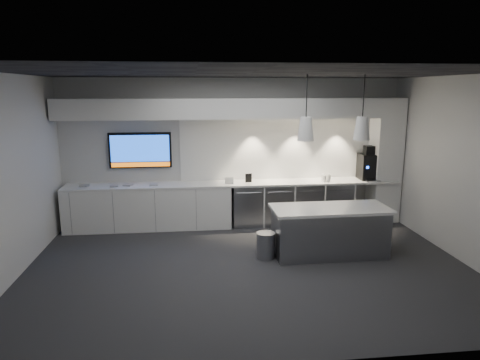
{
  "coord_description": "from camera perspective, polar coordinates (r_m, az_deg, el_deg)",
  "views": [
    {
      "loc": [
        -0.85,
        -6.33,
        2.77
      ],
      "look_at": [
        -0.01,
        1.1,
        1.18
      ],
      "focal_mm": 32.0,
      "sensor_mm": 36.0,
      "label": 1
    }
  ],
  "objects": [
    {
      "name": "fridge_unit_d",
      "position": [
        9.31,
        12.54,
        -2.88
      ],
      "size": [
        0.6,
        0.61,
        0.85
      ],
      "primitive_type": "cube",
      "color": "gray",
      "rests_on": "floor"
    },
    {
      "name": "pendant_right",
      "position": [
        7.26,
        15.95,
        6.67
      ],
      "size": [
        0.27,
        0.27,
        1.08
      ],
      "color": "white",
      "rests_on": "ceiling"
    },
    {
      "name": "left_base_cabinets",
      "position": [
        8.86,
        -12.04,
        -3.58
      ],
      "size": [
        3.3,
        0.63,
        0.86
      ],
      "primitive_type": "cube",
      "color": "white",
      "rests_on": "floor"
    },
    {
      "name": "ceiling",
      "position": [
        6.39,
        1.27,
        14.07
      ],
      "size": [
        7.0,
        7.0,
        0.0
      ],
      "primitive_type": "plane",
      "rotation": [
        3.14,
        0.0,
        0.0
      ],
      "color": "black",
      "rests_on": "wall_back"
    },
    {
      "name": "wall_left",
      "position": [
        6.97,
        -28.61,
        0.03
      ],
      "size": [
        0.0,
        7.0,
        7.0
      ],
      "primitive_type": "plane",
      "rotation": [
        1.57,
        0.0,
        1.57
      ],
      "color": "silver",
      "rests_on": "floor"
    },
    {
      "name": "wall_front",
      "position": [
        4.12,
        5.86,
        -6.0
      ],
      "size": [
        7.0,
        0.0,
        7.0
      ],
      "primitive_type": "plane",
      "rotation": [
        -1.57,
        0.0,
        0.0
      ],
      "color": "silver",
      "rests_on": "floor"
    },
    {
      "name": "fridge_unit_c",
      "position": [
        9.13,
        8.79,
        -3.03
      ],
      "size": [
        0.6,
        0.61,
        0.85
      ],
      "primitive_type": "cube",
      "color": "gray",
      "rests_on": "floor"
    },
    {
      "name": "back_counter",
      "position": [
        8.75,
        -0.7,
        -0.47
      ],
      "size": [
        6.8,
        0.65,
        0.04
      ],
      "primitive_type": "cube",
      "color": "white",
      "rests_on": "left_base_cabinets"
    },
    {
      "name": "tray_b",
      "position": [
        8.74,
        -16.44,
        -0.76
      ],
      "size": [
        0.18,
        0.18,
        0.02
      ],
      "primitive_type": "cube",
      "rotation": [
        0.0,
        0.0,
        0.15
      ],
      "color": "gray",
      "rests_on": "back_counter"
    },
    {
      "name": "backsplash",
      "position": [
        9.13,
        6.64,
        4.24
      ],
      "size": [
        4.6,
        0.03,
        1.3
      ],
      "primitive_type": "cube",
      "color": "white",
      "rests_on": "wall_back"
    },
    {
      "name": "tray_d",
      "position": [
        8.68,
        -11.46,
        -0.6
      ],
      "size": [
        0.18,
        0.18,
        0.02
      ],
      "primitive_type": "cube",
      "rotation": [
        0.0,
        0.0,
        0.13
      ],
      "color": "gray",
      "rests_on": "back_counter"
    },
    {
      "name": "wall_right",
      "position": [
        7.78,
        27.68,
        1.23
      ],
      "size": [
        0.0,
        7.0,
        7.0
      ],
      "primitive_type": "plane",
      "rotation": [
        1.57,
        0.0,
        -1.57
      ],
      "color": "silver",
      "rests_on": "floor"
    },
    {
      "name": "fridge_unit_b",
      "position": [
        8.99,
        4.91,
        -3.17
      ],
      "size": [
        0.6,
        0.61,
        0.85
      ],
      "primitive_type": "cube",
      "color": "gray",
      "rests_on": "floor"
    },
    {
      "name": "tray_a",
      "position": [
        8.94,
        -20.05,
        -0.73
      ],
      "size": [
        0.18,
        0.18,
        0.02
      ],
      "primitive_type": "cube",
      "rotation": [
        0.0,
        0.0,
        -0.16
      ],
      "color": "gray",
      "rests_on": "back_counter"
    },
    {
      "name": "island",
      "position": [
        7.45,
        11.83,
        -6.66
      ],
      "size": [
        1.98,
        0.87,
        0.83
      ],
      "rotation": [
        0.0,
        0.0,
        0.01
      ],
      "color": "gray",
      "rests_on": "floor"
    },
    {
      "name": "floor",
      "position": [
        6.96,
        1.16,
        -11.45
      ],
      "size": [
        7.0,
        7.0,
        0.0
      ],
      "primitive_type": "plane",
      "color": "#2B2B2D",
      "rests_on": "ground"
    },
    {
      "name": "coffee_machine",
      "position": [
        9.43,
        16.79,
        1.85
      ],
      "size": [
        0.41,
        0.57,
        0.71
      ],
      "rotation": [
        0.0,
        0.0,
        -0.05
      ],
      "color": "black",
      "rests_on": "back_counter"
    },
    {
      "name": "sign_white",
      "position": [
        8.62,
        -1.45,
        -0.06
      ],
      "size": [
        0.18,
        0.07,
        0.14
      ],
      "primitive_type": "cube",
      "rotation": [
        0.0,
        0.0,
        -0.28
      ],
      "color": "white",
      "rests_on": "back_counter"
    },
    {
      "name": "cup_cluster",
      "position": [
        9.01,
        11.4,
        0.26
      ],
      "size": [
        0.17,
        0.17,
        0.15
      ],
      "primitive_type": null,
      "color": "white",
      "rests_on": "back_counter"
    },
    {
      "name": "fridge_unit_a",
      "position": [
        8.89,
        0.92,
        -3.3
      ],
      "size": [
        0.6,
        0.61,
        0.85
      ],
      "primitive_type": "cube",
      "color": "gray",
      "rests_on": "floor"
    },
    {
      "name": "pendant_left",
      "position": [
        6.96,
        8.76,
        6.78
      ],
      "size": [
        0.27,
        0.27,
        1.08
      ],
      "color": "white",
      "rests_on": "ceiling"
    },
    {
      "name": "tray_c",
      "position": [
        8.76,
        -14.71,
        -0.65
      ],
      "size": [
        0.2,
        0.2,
        0.02
      ],
      "primitive_type": "cube",
      "rotation": [
        0.0,
        0.0,
        -0.32
      ],
      "color": "gray",
      "rests_on": "back_counter"
    },
    {
      "name": "soffit",
      "position": [
        8.58,
        -0.74,
        9.53
      ],
      "size": [
        6.9,
        0.6,
        0.4
      ],
      "primitive_type": "cube",
      "color": "white",
      "rests_on": "wall_back"
    },
    {
      "name": "column",
      "position": [
        9.56,
        18.76,
        2.51
      ],
      "size": [
        0.55,
        0.55,
        2.6
      ],
      "primitive_type": "cube",
      "color": "white",
      "rests_on": "floor"
    },
    {
      "name": "sign_black",
      "position": [
        8.76,
        1.14,
        0.27
      ],
      "size": [
        0.14,
        0.06,
        0.18
      ],
      "primitive_type": "cube",
      "rotation": [
        0.0,
        0.0,
        0.27
      ],
      "color": "black",
      "rests_on": "back_counter"
    },
    {
      "name": "wall_tv",
      "position": [
        8.92,
        -13.15,
        3.89
      ],
      "size": [
        1.25,
        0.07,
        0.72
      ],
      "color": "black",
      "rests_on": "wall_back"
    },
    {
      "name": "wall_back",
      "position": [
        8.96,
        -0.92,
        3.85
      ],
      "size": [
        7.0,
        0.0,
        7.0
      ],
      "primitive_type": "plane",
      "rotation": [
        1.57,
        0.0,
        0.0
      ],
      "color": "silver",
      "rests_on": "floor"
    },
    {
      "name": "bin",
      "position": [
        7.22,
        3.46,
        -8.69
      ],
      "size": [
        0.39,
        0.39,
        0.44
      ],
      "primitive_type": "cylinder",
      "rotation": [
        0.0,
        0.0,
        0.27
      ],
      "color": "gray",
      "rests_on": "floor"
    }
  ]
}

